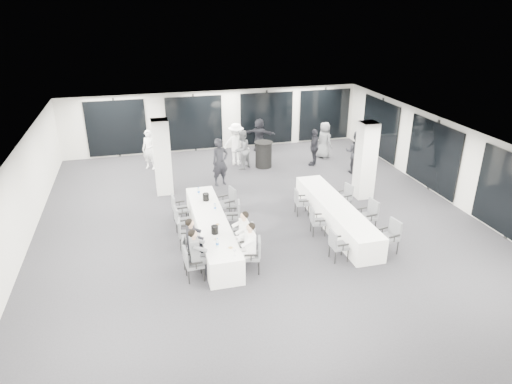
# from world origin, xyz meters

# --- Properties ---
(room) EXTENTS (14.04, 16.04, 2.84)m
(room) POSITION_xyz_m (0.89, 1.11, 1.39)
(room) COLOR #242328
(room) RESTS_ON ground
(column_left) EXTENTS (0.60, 0.60, 2.80)m
(column_left) POSITION_xyz_m (-2.80, 3.20, 1.40)
(column_left) COLOR silver
(column_left) RESTS_ON floor
(column_right) EXTENTS (0.60, 0.60, 2.80)m
(column_right) POSITION_xyz_m (4.20, 1.00, 1.40)
(column_right) COLOR silver
(column_right) RESTS_ON floor
(banquet_table_main) EXTENTS (0.90, 5.00, 0.75)m
(banquet_table_main) POSITION_xyz_m (-1.71, -0.90, 0.38)
(banquet_table_main) COLOR white
(banquet_table_main) RESTS_ON floor
(banquet_table_side) EXTENTS (0.90, 5.00, 0.75)m
(banquet_table_side) POSITION_xyz_m (2.29, -0.87, 0.38)
(banquet_table_side) COLOR white
(banquet_table_side) RESTS_ON floor
(cocktail_table) EXTENTS (0.80, 0.80, 1.11)m
(cocktail_table) POSITION_xyz_m (1.53, 4.98, 0.56)
(cocktail_table) COLOR black
(cocktail_table) RESTS_ON floor
(chair_main_left_near) EXTENTS (0.50, 0.55, 0.93)m
(chair_main_left_near) POSITION_xyz_m (-2.54, -2.77, 0.53)
(chair_main_left_near) COLOR #595B61
(chair_main_left_near) RESTS_ON floor
(chair_main_left_second) EXTENTS (0.53, 0.55, 0.87)m
(chair_main_left_second) POSITION_xyz_m (-2.54, -2.13, 0.50)
(chair_main_left_second) COLOR #595B61
(chair_main_left_second) RESTS_ON floor
(chair_main_left_mid) EXTENTS (0.50, 0.54, 0.89)m
(chair_main_left_mid) POSITION_xyz_m (-2.54, -1.06, 0.51)
(chair_main_left_mid) COLOR #595B61
(chair_main_left_mid) RESTS_ON floor
(chair_main_left_fourth) EXTENTS (0.52, 0.57, 0.94)m
(chair_main_left_fourth) POSITION_xyz_m (-2.54, -0.31, 0.54)
(chair_main_left_fourth) COLOR #595B61
(chair_main_left_fourth) RESTS_ON floor
(chair_main_left_far) EXTENTS (0.52, 0.57, 0.97)m
(chair_main_left_far) POSITION_xyz_m (-2.55, 0.55, 0.55)
(chair_main_left_far) COLOR #595B61
(chair_main_left_far) RESTS_ON floor
(chair_main_right_near) EXTENTS (0.58, 0.61, 0.96)m
(chair_main_right_near) POSITION_xyz_m (-0.88, -2.79, 0.55)
(chair_main_right_near) COLOR #595B61
(chair_main_right_near) RESTS_ON floor
(chair_main_right_second) EXTENTS (0.56, 0.61, 1.01)m
(chair_main_right_second) POSITION_xyz_m (-0.87, -2.09, 0.58)
(chair_main_right_second) COLOR #595B61
(chair_main_right_second) RESTS_ON floor
(chair_main_right_mid) EXTENTS (0.53, 0.55, 0.86)m
(chair_main_right_mid) POSITION_xyz_m (-0.89, -1.33, 0.49)
(chair_main_right_mid) COLOR #595B61
(chair_main_right_mid) RESTS_ON floor
(chair_main_right_fourth) EXTENTS (0.55, 0.59, 0.95)m
(chair_main_right_fourth) POSITION_xyz_m (-0.88, -0.34, 0.54)
(chair_main_right_fourth) COLOR #595B61
(chair_main_right_fourth) RESTS_ON floor
(chair_main_right_far) EXTENTS (0.61, 0.64, 1.01)m
(chair_main_right_far) POSITION_xyz_m (-0.88, 0.61, 0.57)
(chair_main_right_far) COLOR #595B61
(chair_main_right_far) RESTS_ON floor
(chair_side_left_near) EXTENTS (0.47, 0.52, 0.91)m
(chair_side_left_near) POSITION_xyz_m (1.46, -2.84, 0.52)
(chair_side_left_near) COLOR #595B61
(chair_side_left_near) RESTS_ON floor
(chair_side_left_mid) EXTENTS (0.50, 0.54, 0.87)m
(chair_side_left_mid) POSITION_xyz_m (1.46, -1.28, 0.50)
(chair_side_left_mid) COLOR #595B61
(chair_side_left_mid) RESTS_ON floor
(chair_side_left_far) EXTENTS (0.50, 0.54, 0.89)m
(chair_side_left_far) POSITION_xyz_m (1.46, 0.17, 0.51)
(chair_side_left_far) COLOR #595B61
(chair_side_left_far) RESTS_ON floor
(chair_side_right_near) EXTENTS (0.58, 0.62, 1.00)m
(chair_side_right_near) POSITION_xyz_m (3.12, -2.81, 0.57)
(chair_side_right_near) COLOR #595B61
(chair_side_right_near) RESTS_ON floor
(chair_side_right_mid) EXTENTS (0.58, 0.63, 1.03)m
(chair_side_right_mid) POSITION_xyz_m (3.13, -1.49, 0.59)
(chair_side_right_mid) COLOR #595B61
(chair_side_right_mid) RESTS_ON floor
(chair_side_right_far) EXTENTS (0.53, 0.56, 0.90)m
(chair_side_right_far) POSITION_xyz_m (3.11, 0.18, 0.51)
(chair_side_right_far) COLOR #595B61
(chair_side_right_far) RESTS_ON floor
(seated_guest_a) EXTENTS (0.50, 0.38, 1.44)m
(seated_guest_a) POSITION_xyz_m (-2.38, -2.76, 0.81)
(seated_guest_a) COLOR #595D61
(seated_guest_a) RESTS_ON floor
(seated_guest_b) EXTENTS (0.50, 0.38, 1.44)m
(seated_guest_b) POSITION_xyz_m (-2.38, -2.15, 0.81)
(seated_guest_b) COLOR black
(seated_guest_b) RESTS_ON floor
(seated_guest_c) EXTENTS (0.50, 0.38, 1.44)m
(seated_guest_c) POSITION_xyz_m (-1.05, -2.77, 0.81)
(seated_guest_c) COLOR white
(seated_guest_c) RESTS_ON floor
(seated_guest_d) EXTENTS (0.50, 0.38, 1.44)m
(seated_guest_d) POSITION_xyz_m (-1.05, -2.08, 0.81)
(seated_guest_d) COLOR white
(seated_guest_d) RESTS_ON floor
(standing_guest_a) EXTENTS (0.92, 0.83, 2.11)m
(standing_guest_a) POSITION_xyz_m (-0.63, 3.45, 1.05)
(standing_guest_a) COLOR black
(standing_guest_a) RESTS_ON floor
(standing_guest_b) EXTENTS (1.06, 1.01, 1.89)m
(standing_guest_b) POSITION_xyz_m (0.59, 5.02, 0.94)
(standing_guest_b) COLOR #595D61
(standing_guest_b) RESTS_ON floor
(standing_guest_c) EXTENTS (1.51, 1.19, 2.08)m
(standing_guest_c) POSITION_xyz_m (0.48, 5.61, 1.04)
(standing_guest_c) COLOR white
(standing_guest_c) RESTS_ON floor
(standing_guest_d) EXTENTS (1.11, 1.22, 1.82)m
(standing_guest_d) POSITION_xyz_m (3.71, 4.67, 0.91)
(standing_guest_d) COLOR black
(standing_guest_d) RESTS_ON floor
(standing_guest_e) EXTENTS (0.83, 1.03, 1.86)m
(standing_guest_e) POSITION_xyz_m (4.52, 5.49, 0.93)
(standing_guest_e) COLOR #595D61
(standing_guest_e) RESTS_ON floor
(standing_guest_f) EXTENTS (1.73, 1.34, 1.77)m
(standing_guest_f) POSITION_xyz_m (1.94, 7.20, 0.89)
(standing_guest_f) COLOR black
(standing_guest_f) RESTS_ON floor
(standing_guest_g) EXTENTS (0.89, 0.84, 1.91)m
(standing_guest_g) POSITION_xyz_m (-3.20, 6.00, 0.96)
(standing_guest_g) COLOR white
(standing_guest_g) RESTS_ON floor
(standing_guest_h) EXTENTS (1.13, 1.05, 2.01)m
(standing_guest_h) POSITION_xyz_m (5.01, 3.36, 1.01)
(standing_guest_h) COLOR black
(standing_guest_h) RESTS_ON floor
(ice_bucket_near) EXTENTS (0.20, 0.20, 0.23)m
(ice_bucket_near) POSITION_xyz_m (-1.76, -1.83, 0.87)
(ice_bucket_near) COLOR black
(ice_bucket_near) RESTS_ON banquet_table_main
(ice_bucket_far) EXTENTS (0.21, 0.21, 0.24)m
(ice_bucket_far) POSITION_xyz_m (-1.65, 0.43, 0.87)
(ice_bucket_far) COLOR black
(ice_bucket_far) RESTS_ON banquet_table_main
(water_bottle_a) EXTENTS (0.08, 0.08, 0.24)m
(water_bottle_a) POSITION_xyz_m (-1.82, -2.58, 0.87)
(water_bottle_a) COLOR silver
(water_bottle_a) RESTS_ON banquet_table_main
(water_bottle_b) EXTENTS (0.07, 0.07, 0.22)m
(water_bottle_b) POSITION_xyz_m (-1.50, -0.37, 0.86)
(water_bottle_b) COLOR silver
(water_bottle_b) RESTS_ON banquet_table_main
(water_bottle_c) EXTENTS (0.08, 0.08, 0.24)m
(water_bottle_c) POSITION_xyz_m (-1.81, 0.97, 0.87)
(water_bottle_c) COLOR silver
(water_bottle_c) RESTS_ON banquet_table_main
(plate_a) EXTENTS (0.18, 0.18, 0.03)m
(plate_a) POSITION_xyz_m (-1.77, -2.19, 0.76)
(plate_a) COLOR white
(plate_a) RESTS_ON banquet_table_main
(plate_b) EXTENTS (0.19, 0.19, 0.03)m
(plate_b) POSITION_xyz_m (-1.50, -2.74, 0.76)
(plate_b) COLOR white
(plate_b) RESTS_ON banquet_table_main
(plate_c) EXTENTS (0.18, 0.18, 0.03)m
(plate_c) POSITION_xyz_m (-1.60, -1.34, 0.76)
(plate_c) COLOR white
(plate_c) RESTS_ON banquet_table_main
(wine_glass) EXTENTS (0.08, 0.08, 0.20)m
(wine_glass) POSITION_xyz_m (-1.48, -3.13, 0.90)
(wine_glass) COLOR silver
(wine_glass) RESTS_ON banquet_table_main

